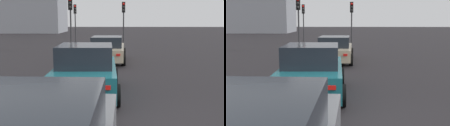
% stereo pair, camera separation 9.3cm
% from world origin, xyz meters
% --- Properties ---
extents(ground_plane, '(160.00, 160.00, 0.20)m').
position_xyz_m(ground_plane, '(0.00, 0.00, -0.10)').
color(ground_plane, black).
extents(car_beige_right_lead, '(4.71, 2.17, 1.45)m').
position_xyz_m(car_beige_right_lead, '(9.44, 1.38, 0.71)').
color(car_beige_right_lead, tan).
rests_on(car_beige_right_lead, ground_plane).
extents(car_teal_right_second, '(4.21, 2.17, 1.63)m').
position_xyz_m(car_teal_right_second, '(2.31, 1.78, 0.78)').
color(car_teal_right_second, '#19606B').
rests_on(car_teal_right_second, ground_plane).
extents(traffic_light_near_left, '(0.32, 0.28, 3.94)m').
position_xyz_m(traffic_light_near_left, '(13.72, 4.16, 2.84)').
color(traffic_light_near_left, '#2D2D30').
rests_on(traffic_light_near_left, ground_plane).
extents(traffic_light_near_right, '(0.32, 0.29, 3.86)m').
position_xyz_m(traffic_light_near_right, '(18.21, 0.29, 2.78)').
color(traffic_light_near_right, '#2D2D30').
rests_on(traffic_light_near_right, ground_plane).
extents(traffic_light_far_left, '(0.32, 0.30, 3.84)m').
position_xyz_m(traffic_light_far_left, '(21.93, 5.06, 2.77)').
color(traffic_light_far_left, '#2D2D30').
rests_on(traffic_light_far_left, ground_plane).
extents(building_facade_left, '(9.01, 10.76, 11.64)m').
position_xyz_m(building_facade_left, '(44.39, 16.00, 5.82)').
color(building_facade_left, gray).
rests_on(building_facade_left, ground_plane).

